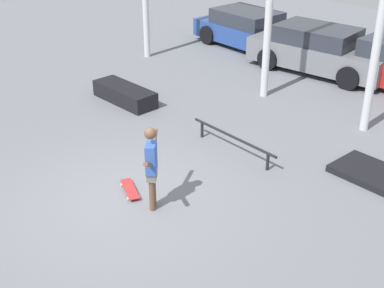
{
  "coord_description": "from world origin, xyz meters",
  "views": [
    {
      "loc": [
        6.97,
        -5.16,
        5.59
      ],
      "look_at": [
        0.21,
        1.51,
        0.74
      ],
      "focal_mm": 50.0,
      "sensor_mm": 36.0,
      "label": 1
    }
  ],
  "objects": [
    {
      "name": "parked_car_blue",
      "position": [
        -4.86,
        9.33,
        0.63
      ],
      "size": [
        4.2,
        2.11,
        1.28
      ],
      "rotation": [
        0.0,
        0.0,
        -0.07
      ],
      "color": "#284793",
      "rests_on": "ground_plane"
    },
    {
      "name": "parked_car_grey",
      "position": [
        -1.63,
        8.84,
        0.68
      ],
      "size": [
        4.51,
        2.17,
        1.4
      ],
      "rotation": [
        0.0,
        0.0,
        0.1
      ],
      "color": "slate",
      "rests_on": "ground_plane"
    },
    {
      "name": "grind_rail",
      "position": [
        0.11,
        2.89,
        0.33
      ],
      "size": [
        2.51,
        0.23,
        0.41
      ],
      "rotation": [
        0.0,
        0.0,
        -0.07
      ],
      "color": "black",
      "rests_on": "ground_plane"
    },
    {
      "name": "skateboard",
      "position": [
        -0.21,
        0.22,
        0.06
      ],
      "size": [
        0.81,
        0.52,
        0.08
      ],
      "rotation": [
        0.0,
        0.0,
        -0.44
      ],
      "color": "red",
      "rests_on": "ground_plane"
    },
    {
      "name": "skateboarder",
      "position": [
        0.52,
        0.19,
        0.93
      ],
      "size": [
        0.96,
        1.08,
        1.65
      ],
      "rotation": [
        0.0,
        0.0,
        -0.85
      ],
      "color": "brown",
      "rests_on": "ground_plane"
    },
    {
      "name": "grind_box",
      "position": [
        -3.91,
        3.02,
        0.22
      ],
      "size": [
        2.01,
        0.74,
        0.44
      ],
      "primitive_type": "cube",
      "rotation": [
        0.0,
        0.0,
        -0.02
      ],
      "color": "black",
      "rests_on": "ground_plane"
    },
    {
      "name": "ground_plane",
      "position": [
        0.0,
        0.0,
        0.0
      ],
      "size": [
        36.0,
        36.0,
        0.0
      ],
      "primitive_type": "plane",
      "color": "slate"
    }
  ]
}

